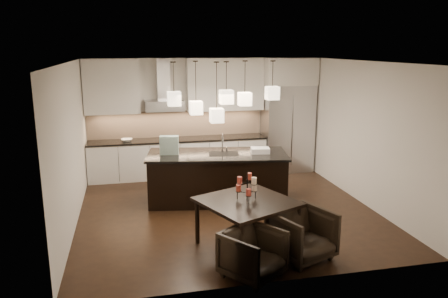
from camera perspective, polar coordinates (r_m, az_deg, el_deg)
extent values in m
cube|color=black|center=(8.52, 0.29, -7.92)|extent=(5.50, 5.50, 0.02)
cube|color=white|center=(7.95, 0.32, 11.40)|extent=(5.50, 5.50, 0.02)
cube|color=silver|center=(10.78, -2.96, 4.35)|extent=(5.50, 0.02, 2.80)
cube|color=silver|center=(5.54, 6.66, -4.36)|extent=(5.50, 0.02, 2.80)
cube|color=silver|center=(7.98, -19.39, 0.44)|extent=(0.02, 5.50, 2.80)
cube|color=silver|center=(9.12, 17.48, 2.11)|extent=(0.02, 5.50, 2.80)
cube|color=#B7B7BA|center=(11.02, 8.25, 2.71)|extent=(1.20, 0.72, 2.15)
cube|color=silver|center=(10.85, 8.49, 9.99)|extent=(1.26, 0.72, 0.65)
cube|color=silver|center=(10.57, -5.94, -1.20)|extent=(4.21, 0.62, 0.88)
cube|color=black|center=(10.46, -6.00, 1.24)|extent=(4.21, 0.66, 0.04)
cube|color=#C7A88D|center=(10.69, -6.23, 3.32)|extent=(4.21, 0.02, 0.63)
cube|color=silver|center=(10.36, -14.48, 7.91)|extent=(1.25, 0.35, 1.25)
cube|color=silver|center=(10.61, 0.14, 8.44)|extent=(1.85, 0.35, 1.25)
cube|color=#B7B7BA|center=(10.35, -7.80, 5.66)|extent=(0.90, 0.52, 0.24)
cube|color=#B7B7BA|center=(10.39, -7.95, 9.02)|extent=(0.30, 0.28, 0.96)
imported|color=silver|center=(10.34, -12.58, 1.14)|extent=(0.27, 0.27, 0.06)
cube|color=black|center=(8.83, -0.87, -3.84)|extent=(2.83, 1.52, 0.94)
cube|color=black|center=(8.69, -0.88, -0.73)|extent=(2.93, 1.62, 0.04)
cube|color=#20513E|center=(8.67, -7.17, 0.51)|extent=(0.39, 0.25, 0.36)
cube|color=silver|center=(8.75, 4.74, -0.19)|extent=(0.40, 0.32, 0.11)
cylinder|color=beige|center=(6.77, 4.01, -5.03)|extent=(0.10, 0.10, 0.10)
cylinder|color=#C4412D|center=(6.73, 1.93, -5.11)|extent=(0.10, 0.10, 0.10)
cylinder|color=#AC3429|center=(6.55, 3.24, -5.65)|extent=(0.10, 0.10, 0.10)
cylinder|color=#C4412D|center=(6.77, 3.33, -3.57)|extent=(0.10, 0.10, 0.10)
cylinder|color=#AC3429|center=(6.57, 2.06, -4.08)|extent=(0.10, 0.10, 0.10)
cylinder|color=beige|center=(6.55, 3.94, -4.16)|extent=(0.10, 0.10, 0.10)
imported|color=black|center=(6.08, 3.83, -13.50)|extent=(1.01, 1.02, 0.67)
imported|color=black|center=(6.64, 10.14, -10.95)|extent=(1.03, 1.05, 0.74)
cube|color=beige|center=(8.19, -6.54, 6.54)|extent=(0.24, 0.24, 0.26)
cube|color=beige|center=(8.64, -3.67, 5.39)|extent=(0.24, 0.24, 0.26)
cube|color=beige|center=(8.28, 0.30, 6.81)|extent=(0.24, 0.24, 0.26)
cube|color=beige|center=(8.77, 2.72, 6.53)|extent=(0.24, 0.24, 0.26)
cube|color=beige|center=(8.78, 6.31, 7.28)|extent=(0.24, 0.24, 0.26)
cube|color=beige|center=(8.15, -0.96, 4.40)|extent=(0.24, 0.24, 0.26)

